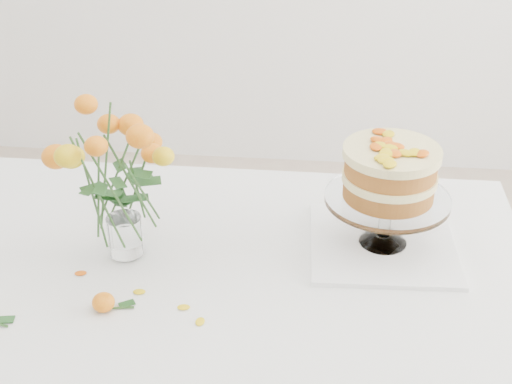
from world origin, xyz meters
TOP-DOWN VIEW (x-y plane):
  - table at (0.00, 0.00)m, footprint 1.43×0.93m
  - napkin at (0.39, 0.12)m, footprint 0.34×0.34m
  - cake_stand at (0.39, 0.12)m, footprint 0.27×0.27m
  - rose_vase at (-0.18, 0.03)m, footprint 0.30×0.30m
  - loose_rose_far at (-0.18, -0.16)m, footprint 0.08×0.05m
  - stray_petal_a at (-0.12, -0.10)m, footprint 0.03×0.02m
  - stray_petal_b at (-0.02, -0.14)m, footprint 0.03×0.02m
  - stray_petal_c at (0.02, -0.18)m, footprint 0.03×0.02m
  - stray_petal_d at (-0.26, -0.05)m, footprint 0.03×0.02m

SIDE VIEW (x-z plane):
  - table at x=0.00m, z-range 0.30..1.05m
  - stray_petal_a at x=-0.12m, z-range 0.76..0.76m
  - stray_petal_b at x=-0.02m, z-range 0.76..0.76m
  - stray_petal_c at x=0.02m, z-range 0.76..0.76m
  - stray_petal_d at x=-0.26m, z-range 0.76..0.76m
  - napkin at x=0.39m, z-range 0.76..0.77m
  - loose_rose_far at x=-0.18m, z-range 0.76..0.79m
  - cake_stand at x=0.39m, z-range 0.81..1.05m
  - rose_vase at x=-0.18m, z-range 0.79..1.17m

